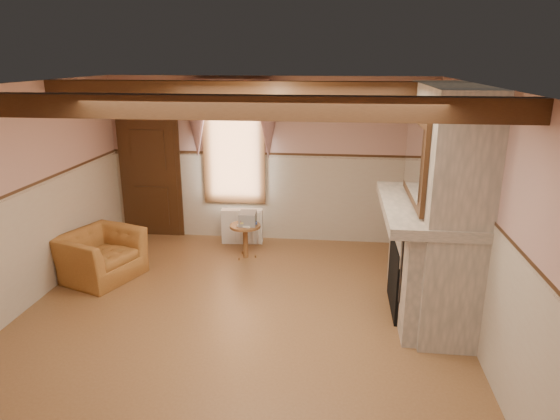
# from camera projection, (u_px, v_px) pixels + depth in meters

# --- Properties ---
(floor) EXTENTS (5.50, 6.00, 0.01)m
(floor) POSITION_uv_depth(u_px,v_px,m) (236.00, 322.00, 6.07)
(floor) COLOR brown
(floor) RESTS_ON ground
(ceiling) EXTENTS (5.50, 6.00, 0.01)m
(ceiling) POSITION_uv_depth(u_px,v_px,m) (229.00, 86.00, 5.24)
(ceiling) COLOR silver
(ceiling) RESTS_ON wall_back
(wall_back) EXTENTS (5.50, 0.02, 2.80)m
(wall_back) POSITION_uv_depth(u_px,v_px,m) (269.00, 160.00, 8.50)
(wall_back) COLOR tan
(wall_back) RESTS_ON floor
(wall_front) EXTENTS (5.50, 0.02, 2.80)m
(wall_front) POSITION_uv_depth(u_px,v_px,m) (123.00, 372.00, 2.81)
(wall_front) COLOR tan
(wall_front) RESTS_ON floor
(wall_left) EXTENTS (0.02, 6.00, 2.80)m
(wall_left) POSITION_uv_depth(u_px,v_px,m) (7.00, 205.00, 5.96)
(wall_left) COLOR tan
(wall_left) RESTS_ON floor
(wall_right) EXTENTS (0.02, 6.00, 2.80)m
(wall_right) POSITION_uv_depth(u_px,v_px,m) (484.00, 222.00, 5.35)
(wall_right) COLOR tan
(wall_right) RESTS_ON floor
(wainscot) EXTENTS (5.50, 6.00, 1.50)m
(wainscot) POSITION_uv_depth(u_px,v_px,m) (234.00, 266.00, 5.85)
(wainscot) COLOR #BEB199
(wainscot) RESTS_ON floor
(chair_rail) EXTENTS (5.50, 6.00, 0.08)m
(chair_rail) POSITION_uv_depth(u_px,v_px,m) (233.00, 205.00, 5.63)
(chair_rail) COLOR black
(chair_rail) RESTS_ON wainscot
(firebox) EXTENTS (0.20, 0.95, 0.90)m
(firebox) POSITION_uv_depth(u_px,v_px,m) (400.00, 276.00, 6.28)
(firebox) COLOR black
(firebox) RESTS_ON floor
(armchair) EXTENTS (1.23, 1.31, 0.69)m
(armchair) POSITION_uv_depth(u_px,v_px,m) (100.00, 255.00, 7.21)
(armchair) COLOR #9E662D
(armchair) RESTS_ON floor
(side_table) EXTENTS (0.51, 0.51, 0.55)m
(side_table) POSITION_uv_depth(u_px,v_px,m) (245.00, 241.00, 7.97)
(side_table) COLOR brown
(side_table) RESTS_ON floor
(book_stack) EXTENTS (0.28, 0.34, 0.20)m
(book_stack) POSITION_uv_depth(u_px,v_px,m) (248.00, 218.00, 7.88)
(book_stack) COLOR #B7AD8C
(book_stack) RESTS_ON side_table
(radiator) EXTENTS (0.71, 0.24, 0.60)m
(radiator) POSITION_uv_depth(u_px,v_px,m) (242.00, 226.00, 8.59)
(radiator) COLOR white
(radiator) RESTS_ON floor
(bowl) EXTENTS (0.32, 0.32, 0.08)m
(bowl) POSITION_uv_depth(u_px,v_px,m) (429.00, 203.00, 5.83)
(bowl) COLOR brown
(bowl) RESTS_ON mantel
(mantel_clock) EXTENTS (0.14, 0.24, 0.20)m
(mantel_clock) POSITION_uv_depth(u_px,v_px,m) (418.00, 179.00, 6.70)
(mantel_clock) COLOR #311D0D
(mantel_clock) RESTS_ON mantel
(oil_lamp) EXTENTS (0.11, 0.11, 0.28)m
(oil_lamp) POSITION_uv_depth(u_px,v_px,m) (422.00, 182.00, 6.36)
(oil_lamp) COLOR gold
(oil_lamp) RESTS_ON mantel
(candle_red) EXTENTS (0.06, 0.06, 0.16)m
(candle_red) POSITION_uv_depth(u_px,v_px,m) (434.00, 208.00, 5.51)
(candle_red) COLOR #A91514
(candle_red) RESTS_ON mantel
(jar_yellow) EXTENTS (0.06, 0.06, 0.12)m
(jar_yellow) POSITION_uv_depth(u_px,v_px,m) (436.00, 212.00, 5.42)
(jar_yellow) COLOR gold
(jar_yellow) RESTS_ON mantel
(fireplace) EXTENTS (0.85, 2.00, 2.80)m
(fireplace) POSITION_uv_depth(u_px,v_px,m) (442.00, 205.00, 5.96)
(fireplace) COLOR gray
(fireplace) RESTS_ON floor
(mantel) EXTENTS (1.05, 2.05, 0.12)m
(mantel) POSITION_uv_depth(u_px,v_px,m) (427.00, 208.00, 5.99)
(mantel) COLOR gray
(mantel) RESTS_ON fireplace
(overmantel_mirror) EXTENTS (0.06, 1.44, 1.04)m
(overmantel_mirror) POSITION_uv_depth(u_px,v_px,m) (415.00, 157.00, 5.83)
(overmantel_mirror) COLOR silver
(overmantel_mirror) RESTS_ON fireplace
(door) EXTENTS (1.10, 0.10, 2.10)m
(door) POSITION_uv_depth(u_px,v_px,m) (151.00, 178.00, 8.78)
(door) COLOR black
(door) RESTS_ON floor
(window) EXTENTS (1.06, 0.08, 2.02)m
(window) POSITION_uv_depth(u_px,v_px,m) (234.00, 145.00, 8.47)
(window) COLOR white
(window) RESTS_ON wall_back
(window_drapes) EXTENTS (1.30, 0.14, 1.40)m
(window_drapes) POSITION_uv_depth(u_px,v_px,m) (232.00, 110.00, 8.20)
(window_drapes) COLOR gray
(window_drapes) RESTS_ON wall_back
(ceiling_beam_front) EXTENTS (5.50, 0.18, 0.20)m
(ceiling_beam_front) POSITION_uv_depth(u_px,v_px,m) (199.00, 107.00, 4.13)
(ceiling_beam_front) COLOR black
(ceiling_beam_front) RESTS_ON ceiling
(ceiling_beam_back) EXTENTS (5.50, 0.18, 0.20)m
(ceiling_beam_back) POSITION_uv_depth(u_px,v_px,m) (249.00, 89.00, 6.41)
(ceiling_beam_back) COLOR black
(ceiling_beam_back) RESTS_ON ceiling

